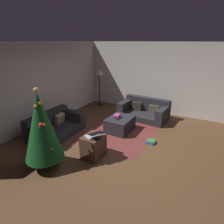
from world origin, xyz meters
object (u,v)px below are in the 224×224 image
couch_left (54,126)px  corner_lamp (99,75)px  laptop (94,135)px  ottoman (120,124)px  side_table (93,146)px  tv_remote (116,119)px  christmas_tree (41,127)px  couch_right (144,111)px  gift_box (117,116)px  book_stack (151,142)px

couch_left → corner_lamp: corner_lamp is taller
laptop → ottoman: bearing=5.3°
couch_left → laptop: (-0.42, -1.73, 0.34)m
side_table → couch_left: bearing=76.8°
tv_remote → corner_lamp: (1.94, 1.86, 0.88)m
couch_left → side_table: bearing=74.7°
christmas_tree → corner_lamp: bearing=17.3°
couch_right → christmas_tree: bearing=80.7°
laptop → tv_remote: bearing=7.5°
ottoman → side_table: side_table is taller
laptop → gift_box: bearing=8.8°
christmas_tree → gift_box: bearing=-11.7°
couch_right → gift_box: (-1.41, 0.38, 0.20)m
couch_right → laptop: 3.01m
gift_box → tv_remote: size_ratio=1.48×
couch_right → gift_box: size_ratio=7.27×
book_stack → ottoman: bearing=76.0°
couch_right → book_stack: couch_right is taller
couch_left → christmas_tree: christmas_tree is taller
laptop → couch_right: bearing=-2.6°
christmas_tree → side_table: christmas_tree is taller
gift_box → laptop: (-1.57, -0.24, 0.13)m
tv_remote → laptop: size_ratio=0.32×
couch_left → corner_lamp: size_ratio=1.06×
ottoman → book_stack: bearing=-104.0°
couch_right → christmas_tree: (-3.80, 0.87, 0.71)m
couch_right → laptop: bearing=91.1°
couch_left → christmas_tree: 1.74m
gift_box → corner_lamp: size_ratio=0.15×
couch_right → corner_lamp: size_ratio=1.11×
tv_remote → corner_lamp: bearing=72.6°
couch_left → laptop: bearing=74.3°
couch_right → gift_box: bearing=78.7°
gift_box → book_stack: 1.29m
ottoman → side_table: 1.57m
christmas_tree → corner_lamp: size_ratio=1.16×
christmas_tree → couch_left: bearing=38.7°
corner_lamp → laptop: bearing=-148.8°
laptop → couch_left: bearing=76.4°
tv_remote → book_stack: (-0.12, -1.14, -0.40)m
couch_right → christmas_tree: size_ratio=0.96×
couch_right → tv_remote: couch_right is taller
ottoman → gift_box: (-0.02, 0.10, 0.26)m
book_stack → side_table: bearing=142.3°
couch_right → side_table: 2.96m
laptop → corner_lamp: corner_lamp is taller
tv_remote → side_table: (-1.42, -0.14, -0.16)m
side_table → corner_lamp: corner_lamp is taller
couch_right → tv_remote: bearing=81.8°
gift_box → laptop: laptop is taller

